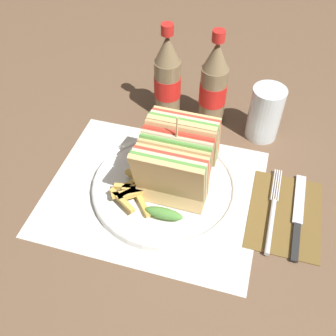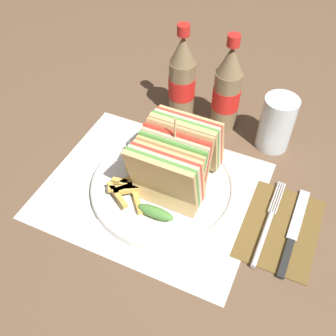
% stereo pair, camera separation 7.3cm
% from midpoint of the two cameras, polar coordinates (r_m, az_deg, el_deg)
% --- Properties ---
extents(ground_plane, '(4.00, 4.00, 0.00)m').
position_cam_midpoint_polar(ground_plane, '(0.75, 4.50, -3.40)').
color(ground_plane, brown).
extents(placemat, '(0.40, 0.32, 0.00)m').
position_cam_midpoint_polar(placemat, '(0.74, 0.48, -3.34)').
color(placemat, silver).
rests_on(placemat, ground_plane).
extents(plate_main, '(0.27, 0.27, 0.02)m').
position_cam_midpoint_polar(plate_main, '(0.74, 2.18, -2.76)').
color(plate_main, white).
rests_on(plate_main, ground_plane).
extents(club_sandwich, '(0.12, 0.19, 0.16)m').
position_cam_midpoint_polar(club_sandwich, '(0.69, 4.10, 0.74)').
color(club_sandwich, tan).
rests_on(club_sandwich, plate_main).
extents(fries_pile, '(0.08, 0.11, 0.02)m').
position_cam_midpoint_polar(fries_pile, '(0.71, -2.36, -2.62)').
color(fries_pile, gold).
rests_on(fries_pile, plate_main).
extents(napkin, '(0.13, 0.18, 0.00)m').
position_cam_midpoint_polar(napkin, '(0.73, 18.83, -8.37)').
color(napkin, brown).
rests_on(napkin, ground_plane).
extents(fork, '(0.02, 0.19, 0.01)m').
position_cam_midpoint_polar(fork, '(0.71, 16.92, -8.70)').
color(fork, silver).
rests_on(fork, napkin).
extents(knife, '(0.02, 0.19, 0.00)m').
position_cam_midpoint_polar(knife, '(0.73, 20.56, -8.85)').
color(knife, black).
rests_on(knife, napkin).
extents(coke_bottle_near, '(0.06, 0.06, 0.21)m').
position_cam_midpoint_polar(coke_bottle_near, '(0.85, 4.56, 12.63)').
color(coke_bottle_near, '#7A6647').
rests_on(coke_bottle_near, ground_plane).
extents(coke_bottle_far, '(0.06, 0.06, 0.21)m').
position_cam_midpoint_polar(coke_bottle_far, '(0.83, 11.10, 10.93)').
color(coke_bottle_far, '#7A6647').
rests_on(coke_bottle_far, ground_plane).
extents(glass_near, '(0.07, 0.07, 0.12)m').
position_cam_midpoint_polar(glass_near, '(0.83, 17.95, 6.09)').
color(glass_near, silver).
rests_on(glass_near, ground_plane).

